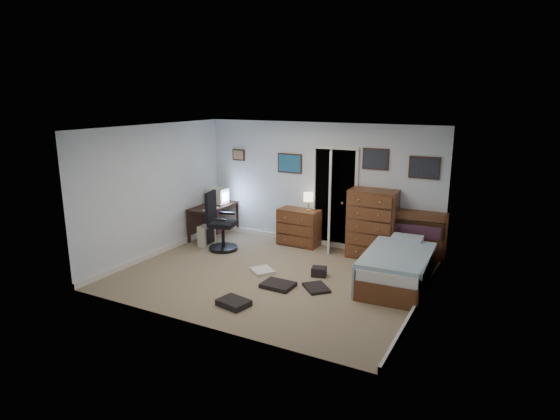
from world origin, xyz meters
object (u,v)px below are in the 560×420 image
(office_chair, at_px, (220,228))
(low_dresser, at_px, (299,227))
(tall_dresser, at_px, (372,224))
(bed, at_px, (397,267))
(computer_desk, at_px, (211,212))

(office_chair, bearing_deg, low_dresser, 25.18)
(tall_dresser, xyz_separation_m, bed, (0.77, -1.08, -0.36))
(office_chair, xyz_separation_m, tall_dresser, (2.81, 0.99, 0.20))
(tall_dresser, bearing_deg, bed, -57.15)
(computer_desk, height_order, office_chair, office_chair)
(low_dresser, bearing_deg, office_chair, -139.44)
(office_chair, bearing_deg, computer_desk, 123.07)
(low_dresser, relative_size, tall_dresser, 0.65)
(tall_dresser, relative_size, bed, 0.67)
(computer_desk, distance_m, tall_dresser, 3.52)
(office_chair, relative_size, tall_dresser, 0.90)
(computer_desk, bearing_deg, tall_dresser, 3.93)
(computer_desk, height_order, tall_dresser, tall_dresser)
(low_dresser, relative_size, bed, 0.44)
(office_chair, relative_size, bed, 0.61)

